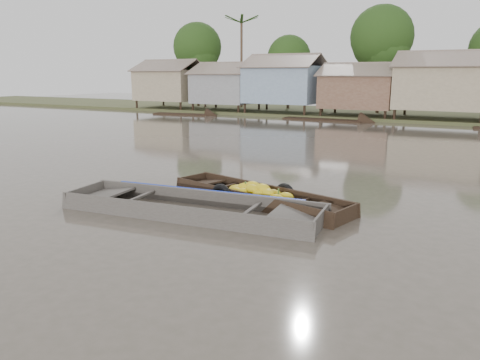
% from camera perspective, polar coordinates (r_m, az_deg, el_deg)
% --- Properties ---
extents(ground, '(120.00, 120.00, 0.00)m').
position_cam_1_polar(ground, '(12.12, -3.60, -4.71)').
color(ground, '#4D473B').
rests_on(ground, ground).
extents(riverbank, '(120.00, 12.47, 10.22)m').
position_cam_1_polar(riverbank, '(41.78, 24.50, 10.93)').
color(riverbank, '#384723').
rests_on(riverbank, ground).
extents(banana_boat, '(5.97, 2.78, 0.82)m').
position_cam_1_polar(banana_boat, '(13.58, 1.96, -2.02)').
color(banana_boat, black).
rests_on(banana_boat, ground).
extents(viewer_boat, '(7.29, 2.60, 0.57)m').
position_cam_1_polar(viewer_boat, '(12.58, -5.83, -3.86)').
color(viewer_boat, '#3F3936').
rests_on(viewer_boat, ground).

